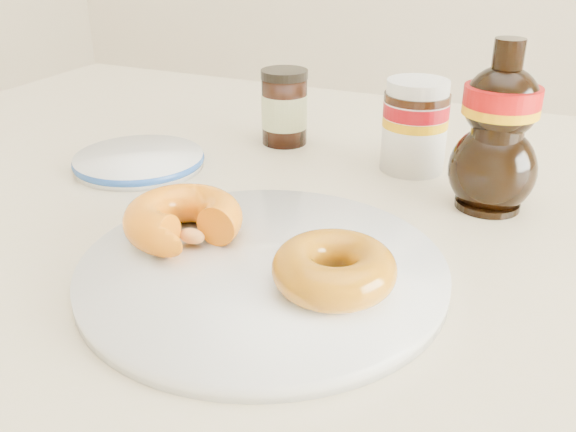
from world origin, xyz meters
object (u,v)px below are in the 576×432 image
at_px(syrup_bottle, 498,127).
at_px(donut_bitten, 183,219).
at_px(plate, 263,270).
at_px(donut_whole, 334,269).
at_px(blue_rim_saucer, 139,160).
at_px(dining_table, 353,284).
at_px(dark_jar, 284,108).
at_px(nutella_jar, 415,122).

bearing_deg(syrup_bottle, donut_bitten, -137.22).
xyz_separation_m(plate, donut_whole, (0.07, -0.01, 0.02)).
bearing_deg(blue_rim_saucer, donut_whole, -29.96).
distance_m(dining_table, dark_jar, 0.26).
relative_size(dining_table, plate, 4.66).
xyz_separation_m(donut_bitten, nutella_jar, (0.13, 0.28, 0.02)).
bearing_deg(donut_bitten, blue_rim_saucer, 135.59).
distance_m(donut_bitten, donut_whole, 0.15).
height_order(dining_table, nutella_jar, nutella_jar).
bearing_deg(syrup_bottle, plate, -123.28).
xyz_separation_m(dining_table, blue_rim_saucer, (-0.28, 0.02, 0.09)).
bearing_deg(dining_table, plate, -101.11).
xyz_separation_m(syrup_bottle, blue_rim_saucer, (-0.39, -0.05, -0.08)).
height_order(donut_whole, dark_jar, dark_jar).
bearing_deg(plate, nutella_jar, 80.79).
bearing_deg(plate, donut_bitten, 172.20).
xyz_separation_m(dark_jar, blue_rim_saucer, (-0.12, -0.15, -0.04)).
relative_size(donut_whole, syrup_bottle, 0.56).
bearing_deg(donut_bitten, plate, -8.64).
xyz_separation_m(plate, donut_bitten, (-0.08, 0.01, 0.02)).
height_order(donut_bitten, syrup_bottle, syrup_bottle).
relative_size(donut_bitten, blue_rim_saucer, 0.67).
bearing_deg(donut_whole, syrup_bottle, 71.39).
bearing_deg(syrup_bottle, dark_jar, 160.37).
bearing_deg(plate, syrup_bottle, 56.72).
bearing_deg(dining_table, blue_rim_saucer, 176.84).
xyz_separation_m(plate, blue_rim_saucer, (-0.25, 0.17, 0.00)).
xyz_separation_m(nutella_jar, blue_rim_saucer, (-0.29, -0.13, -0.05)).
bearing_deg(nutella_jar, dining_table, -97.17).
distance_m(plate, nutella_jar, 0.30).
relative_size(donut_whole, nutella_jar, 0.90).
distance_m(syrup_bottle, blue_rim_saucer, 0.40).
distance_m(donut_whole, blue_rim_saucer, 0.36).
height_order(nutella_jar, dark_jar, nutella_jar).
xyz_separation_m(plate, syrup_bottle, (0.15, 0.22, 0.08)).
xyz_separation_m(syrup_bottle, dark_jar, (-0.27, 0.10, -0.04)).
relative_size(donut_bitten, nutella_jar, 0.99).
relative_size(nutella_jar, dark_jar, 1.10).
bearing_deg(dark_jar, donut_whole, -59.71).
bearing_deg(donut_whole, donut_bitten, 170.80).
bearing_deg(blue_rim_saucer, dark_jar, 51.96).
bearing_deg(blue_rim_saucer, dining_table, -3.16).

